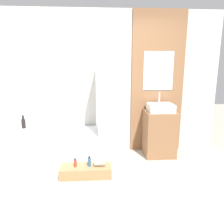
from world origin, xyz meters
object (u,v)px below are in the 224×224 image
Objects in this scene: sink at (160,107)px; bottle_soap_primary at (75,163)px; bathtub at (58,146)px; wooden_step_bench at (86,171)px; vase_tall_dark at (23,123)px; vase_round_light at (31,125)px; bottle_soap_secondary at (89,162)px.

sink is 3.37× the size of bottle_soap_primary.
bathtub reaches higher than wooden_step_bench.
vase_tall_dark reaches higher than bathtub.
sink reaches higher than wooden_step_bench.
wooden_step_bench is at bearing -151.69° from sink.
bathtub is 0.81m from wooden_step_bench.
bottle_soap_primary is (1.01, -0.89, -0.39)m from vase_tall_dark.
vase_tall_dark is 1.40m from bottle_soap_primary.
sink is at bearing -3.79° from vase_round_light.
vase_round_light is 1.42m from bottle_soap_secondary.
wooden_step_bench is at bearing 180.00° from bottle_soap_secondary.
bathtub is at bearing -23.71° from vase_tall_dark.
sink is 1.77m from bottle_soap_primary.
bottle_soap_secondary is at bearing -47.28° from bathtub.
bathtub is at bearing 132.72° from bottle_soap_secondary.
bathtub is at bearing 119.89° from bottle_soap_primary.
bottle_soap_secondary is (0.06, 0.00, 0.15)m from wooden_step_bench.
bathtub reaches higher than bottle_soap_primary.
wooden_step_bench is 1.75× the size of sink.
sink reaches higher than bathtub.
vase_round_light is at bearing 134.87° from bottle_soap_primary.
bathtub is 9.29× the size of bottle_soap_secondary.
bottle_soap_primary is at bearing -60.11° from bathtub.
vase_tall_dark is at bearing 168.08° from vase_round_light.
vase_round_light is 0.80× the size of bottle_soap_secondary.
bathtub is at bearing -176.74° from sink.
vase_round_light is (-1.01, 0.86, 0.49)m from wooden_step_bench.
vase_round_light is at bearing -11.92° from vase_tall_dark.
sink is at bearing 29.39° from bottle_soap_secondary.
vase_tall_dark is at bearing 138.35° from bottle_soap_primary.
vase_tall_dark reaches higher than bottle_soap_primary.
bathtub is 0.70m from bottle_soap_primary.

